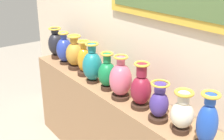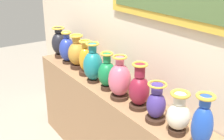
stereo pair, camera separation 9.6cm
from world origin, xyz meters
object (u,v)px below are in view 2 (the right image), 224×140
object	(u,v)px
vase_ivory	(178,115)
vase_cobalt	(67,49)
vase_rose	(120,80)
vase_amber	(85,60)
vase_teal	(93,65)
vase_burgundy	(139,90)
vase_sapphire	(202,126)
vase_emerald	(107,73)
vase_onyx	(59,43)
vase_ochre	(77,53)
vase_indigo	(156,104)

from	to	relation	value
vase_ivory	vase_cobalt	bearing A→B (deg)	179.69
vase_rose	vase_ivory	bearing A→B (deg)	1.64
vase_amber	vase_ivory	size ratio (longest dim) A/B	1.17
vase_teal	vase_burgundy	world-z (taller)	vase_teal
vase_sapphire	vase_emerald	bearing A→B (deg)	179.14
vase_onyx	vase_ochre	distance (m)	0.42
vase_amber	vase_burgundy	world-z (taller)	vase_burgundy
vase_cobalt	vase_emerald	bearing A→B (deg)	-1.18
vase_indigo	vase_sapphire	world-z (taller)	vase_sapphire
vase_ochre	vase_ivory	world-z (taller)	vase_ochre
vase_emerald	vase_sapphire	distance (m)	1.04
vase_sapphire	vase_ochre	bearing A→B (deg)	178.32
vase_onyx	vase_rose	world-z (taller)	vase_rose
vase_onyx	vase_sapphire	bearing A→B (deg)	-1.15
vase_ivory	vase_onyx	bearing A→B (deg)	179.44
vase_burgundy	vase_onyx	bearing A→B (deg)	179.66
vase_ochre	vase_sapphire	xyz separation A→B (m)	(1.66, -0.05, 0.01)
vase_rose	vase_sapphire	size ratio (longest dim) A/B	0.98
vase_cobalt	vase_teal	xyz separation A→B (m)	(0.61, -0.03, 0.01)
vase_teal	vase_rose	xyz separation A→B (m)	(0.41, 0.01, -0.01)
vase_burgundy	vase_indigo	world-z (taller)	vase_burgundy
vase_burgundy	vase_emerald	bearing A→B (deg)	-177.63
vase_indigo	vase_ivory	size ratio (longest dim) A/B	0.97
vase_burgundy	vase_amber	bearing A→B (deg)	-179.91
vase_cobalt	vase_teal	bearing A→B (deg)	-3.14
vase_teal	vase_indigo	size ratio (longest dim) A/B	1.31
vase_burgundy	vase_ivory	bearing A→B (deg)	-1.33
vase_burgundy	vase_ivory	world-z (taller)	vase_burgundy
vase_amber	vase_sapphire	distance (m)	1.45
vase_ochre	vase_teal	distance (m)	0.41
vase_onyx	vase_cobalt	world-z (taller)	vase_onyx
vase_amber	vase_rose	bearing A→B (deg)	-2.46
vase_emerald	vase_indigo	distance (m)	0.63
vase_amber	vase_ivory	xyz separation A→B (m)	(1.24, -0.01, -0.02)
vase_amber	vase_rose	xyz separation A→B (m)	(0.61, -0.03, 0.01)
vase_onyx	vase_teal	bearing A→B (deg)	-2.93
vase_ochre	vase_indigo	size ratio (longest dim) A/B	1.24
vase_sapphire	vase_burgundy	bearing A→B (deg)	176.95
vase_onyx	vase_emerald	bearing A→B (deg)	-1.43
vase_ivory	vase_sapphire	distance (m)	0.21
vase_teal	vase_rose	distance (m)	0.41
vase_teal	vase_burgundy	size ratio (longest dim) A/B	1.03
vase_rose	vase_amber	bearing A→B (deg)	177.54
vase_cobalt	vase_onyx	bearing A→B (deg)	177.63
vase_onyx	vase_burgundy	distance (m)	1.46
vase_ivory	vase_sapphire	xyz separation A→B (m)	(0.21, -0.02, 0.03)
vase_emerald	vase_amber	bearing A→B (deg)	177.76
vase_onyx	vase_indigo	distance (m)	1.68
vase_cobalt	vase_emerald	size ratio (longest dim) A/B	1.04
vase_rose	vase_onyx	bearing A→B (deg)	178.33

